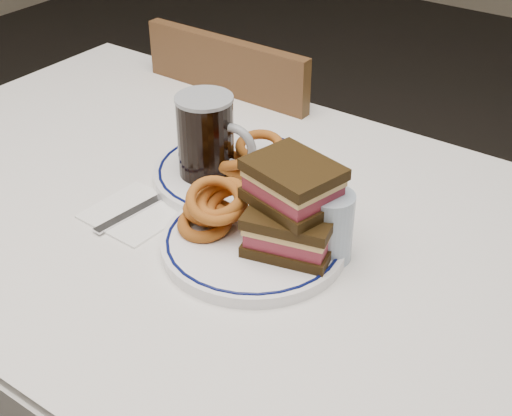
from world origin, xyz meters
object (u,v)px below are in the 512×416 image
Objects in this scene: main_plate at (254,242)px; reuben_sandwich at (292,207)px; far_plate at (238,172)px; beer_mug at (207,140)px; chair_far at (257,182)px.

main_plate is 1.77× the size of reuben_sandwich.
far_plate is at bearing 146.76° from reuben_sandwich.
far_plate is at bearing 51.59° from beer_mug.
beer_mug is at bearing -128.41° from far_plate.
main_plate is at bearing -32.05° from beer_mug.
far_plate is (0.23, -0.38, 0.29)m from chair_far.
far_plate is at bearing -58.67° from chair_far.
reuben_sandwich is 0.54× the size of far_plate.
reuben_sandwich reaches higher than far_plate.
chair_far is 0.75m from reuben_sandwich.
main_plate is 0.21m from beer_mug.
beer_mug reaches higher than reuben_sandwich.
reuben_sandwich is at bearing -21.13° from beer_mug.
chair_far is at bearing 115.48° from beer_mug.
far_plate is (-0.14, 0.15, 0.00)m from main_plate.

